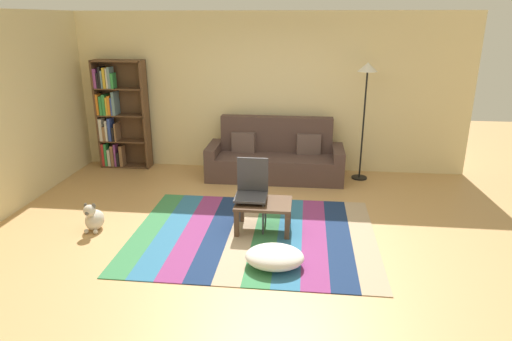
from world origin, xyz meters
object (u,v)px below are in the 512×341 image
couch (275,158)px  coffee_table (264,207)px  tv_remote (259,202)px  bookshelf (116,116)px  folding_chair (252,187)px  dog (94,218)px  standing_lamp (367,83)px  pouf (275,257)px

couch → coffee_table: 2.05m
couch → tv_remote: 2.07m
couch → bookshelf: (-2.86, 0.28, 0.60)m
couch → folding_chair: 1.95m
folding_chair → dog: bearing=-142.2°
standing_lamp → couch: bearing=-176.6°
bookshelf → tv_remote: bearing=-40.0°
bookshelf → pouf: size_ratio=2.96×
coffee_table → bookshelf: bearing=140.7°
standing_lamp → pouf: bearing=-112.1°
bookshelf → standing_lamp: standing_lamp is taller
pouf → folding_chair: size_ratio=0.72×
bookshelf → dog: bearing=-74.7°
tv_remote → standing_lamp: bearing=18.8°
dog → standing_lamp: (3.58, 2.37, 1.45)m
standing_lamp → folding_chair: 2.79m
pouf → standing_lamp: size_ratio=0.34×
coffee_table → standing_lamp: (1.43, 2.14, 1.29)m
bookshelf → tv_remote: 3.70m
pouf → tv_remote: 0.94m
tv_remote → pouf: bearing=-110.1°
coffee_table → standing_lamp: standing_lamp is taller
standing_lamp → tv_remote: bearing=-124.5°
couch → standing_lamp: standing_lamp is taller
pouf → coffee_table: bearing=103.2°
dog → standing_lamp: standing_lamp is taller
dog → tv_remote: size_ratio=2.65×
pouf → folding_chair: (-0.37, 0.99, 0.42)m
coffee_table → folding_chair: size_ratio=0.78×
couch → standing_lamp: size_ratio=1.17×
coffee_table → folding_chair: (-0.16, 0.12, 0.22)m
bookshelf → coffee_table: bearing=-39.3°
pouf → bookshelf: bearing=133.7°
pouf → standing_lamp: bearing=67.9°
couch → bookshelf: size_ratio=1.19×
pouf → folding_chair: bearing=110.4°
bookshelf → folding_chair: bearing=-39.5°
folding_chair → coffee_table: bearing=-7.9°
standing_lamp → coffee_table: bearing=-123.8°
standing_lamp → tv_remote: (-1.48, -2.15, -1.21)m
couch → dog: bearing=-133.3°
dog → standing_lamp: size_ratio=0.21×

